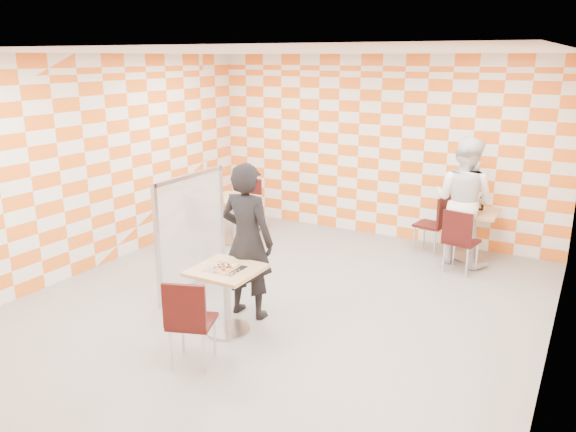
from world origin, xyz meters
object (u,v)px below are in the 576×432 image
object	(u,v)px
chair_second_side	(436,220)
sport_bottle	(463,202)
main_table	(227,289)
chair_second_front	(459,237)
chair_empty_far	(248,201)
empty_table	(233,212)
man_dark	(247,241)
second_table	(472,227)
chair_empty_near	(199,220)
partition	(192,232)
chair_main_front	(189,317)
soda_bottle	(481,203)
man_white	(463,201)

from	to	relation	value
chair_second_side	sport_bottle	xyz separation A→B (m)	(0.34, 0.16, 0.29)
main_table	sport_bottle	world-z (taller)	sport_bottle
chair_second_front	chair_empty_far	world-z (taller)	same
empty_table	chair_second_side	distance (m)	3.23
main_table	man_dark	bearing A→B (deg)	94.56
second_table	chair_empty_far	xyz separation A→B (m)	(-3.71, -0.44, 0.04)
second_table	chair_empty_far	world-z (taller)	chair_empty_far
empty_table	chair_empty_far	size ratio (longest dim) A/B	0.81
chair_empty_near	chair_empty_far	xyz separation A→B (m)	(0.00, 1.37, 0.00)
partition	man_dark	world-z (taller)	man_dark
empty_table	sport_bottle	size ratio (longest dim) A/B	3.75
man_dark	chair_main_front	bearing A→B (deg)	97.74
chair_second_front	soda_bottle	world-z (taller)	soda_bottle
chair_empty_near	soda_bottle	world-z (taller)	soda_bottle
chair_main_front	chair_second_front	distance (m)	4.18
partition	soda_bottle	bearing A→B (deg)	45.33
main_table	soda_bottle	bearing A→B (deg)	63.07
chair_second_side	empty_table	bearing A→B (deg)	-161.92
man_dark	soda_bottle	bearing A→B (deg)	-119.95
chair_main_front	man_dark	size ratio (longest dim) A/B	0.51
chair_second_side	sport_bottle	distance (m)	0.48
empty_table	second_table	bearing A→B (deg)	16.14
chair_empty_far	man_white	world-z (taller)	man_white
chair_empty_far	partition	world-z (taller)	partition
main_table	man_dark	distance (m)	0.63
main_table	chair_empty_far	world-z (taller)	chair_empty_far
man_white	chair_empty_far	bearing A→B (deg)	18.62
chair_second_side	man_dark	distance (m)	3.49
chair_main_front	chair_second_front	xyz separation A→B (m)	(1.70, 3.81, 0.00)
chair_second_front	chair_empty_far	size ratio (longest dim) A/B	1.00
second_table	empty_table	xyz separation A→B (m)	(-3.60, -1.04, 0.00)
main_table	man_white	xyz separation A→B (m)	(1.73, 3.50, 0.43)
empty_table	soda_bottle	size ratio (longest dim) A/B	3.26
chair_second_front	sport_bottle	world-z (taller)	sport_bottle
main_table	empty_table	distance (m)	3.19
chair_empty_far	soda_bottle	distance (m)	3.84
empty_table	partition	world-z (taller)	partition
chair_empty_near	man_dark	xyz separation A→B (m)	(1.82, -1.42, 0.37)
empty_table	chair_empty_near	xyz separation A→B (m)	(-0.11, -0.76, 0.04)
chair_empty_near	sport_bottle	bearing A→B (deg)	28.66
main_table	man_dark	size ratio (longest dim) A/B	0.41
second_table	chair_second_side	xyz separation A→B (m)	(-0.53, -0.04, 0.04)
chair_second_front	chair_second_side	xyz separation A→B (m)	(-0.50, 0.66, 0.00)
sport_bottle	chair_empty_far	bearing A→B (deg)	-170.96
chair_empty_near	man_white	world-z (taller)	man_white
empty_table	chair_empty_near	distance (m)	0.77
empty_table	soda_bottle	xyz separation A→B (m)	(3.69, 1.14, 0.34)
partition	man_white	bearing A→B (deg)	44.19
chair_second_side	chair_empty_near	size ratio (longest dim) A/B	1.00
main_table	chair_empty_near	distance (m)	2.66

